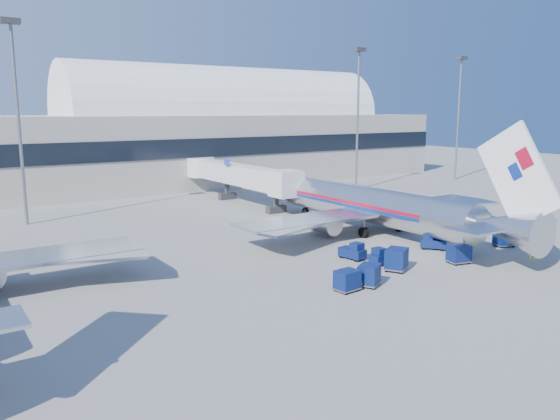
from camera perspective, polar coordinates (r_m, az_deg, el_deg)
ground at (r=49.28m, az=5.12°, el=-4.77°), size 260.00×260.00×0.00m
terminal at (r=94.42m, az=-23.99°, el=6.24°), size 170.00×28.15×21.00m
airliner_main at (r=58.45m, az=10.01°, el=0.44°), size 32.00×37.26×12.07m
jetbridge_near at (r=77.96m, az=-4.81°, el=3.76°), size 4.40×27.50×6.25m
mast_west at (r=67.64m, az=-25.86°, el=11.00°), size 2.00×1.20×22.60m
mast_east at (r=89.92m, az=8.17°, el=11.50°), size 2.00×1.20×22.60m
mast_far_east at (r=108.24m, az=18.23°, el=10.88°), size 2.00×1.20×22.60m
barrier_near at (r=63.05m, az=16.78°, el=-1.42°), size 3.00×0.55×0.90m
barrier_mid at (r=65.61m, az=18.61°, el=-1.07°), size 3.00×0.55×0.90m
barrier_far at (r=68.22m, az=20.31°, el=-0.75°), size 3.00×0.55×0.90m
tug_lead at (r=47.02m, az=10.62°, el=-4.80°), size 2.29×1.17×1.48m
tug_right at (r=53.18m, az=15.65°, el=-3.23°), size 2.34×2.56×1.52m
tug_left at (r=48.21m, az=7.64°, el=-4.31°), size 1.52×2.50×1.53m
cart_train_a at (r=45.40m, az=12.08°, el=-5.01°), size 2.57×2.39×1.82m
cart_train_b at (r=41.15m, az=9.29°, el=-6.68°), size 2.28×2.12×1.61m
cart_train_c at (r=39.79m, az=7.03°, el=-7.28°), size 1.86×1.49×1.54m
cart_solo_near at (r=48.87m, az=18.18°, el=-4.36°), size 2.08×1.77×1.59m
cart_solo_far at (r=56.36m, az=22.38°, el=-2.72°), size 2.09×1.80×1.58m
cart_open_red at (r=41.26m, az=8.21°, el=-7.22°), size 2.62×2.13×0.62m
ramp_worker at (r=52.47m, az=24.93°, el=-3.80°), size 0.70×0.76×1.74m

